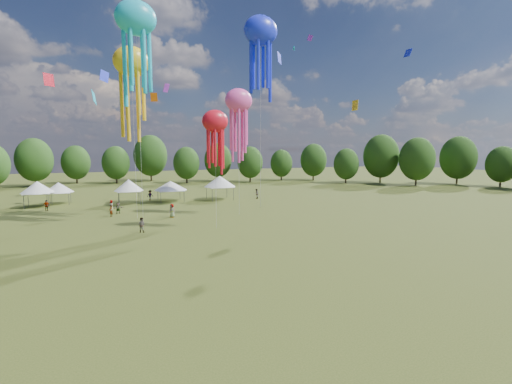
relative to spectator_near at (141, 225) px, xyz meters
name	(u,v)px	position (x,y,z in m)	size (l,w,h in m)	color
spectator_near	(141,225)	(0.00, 0.00, 0.00)	(0.82, 0.64, 1.68)	gray
spectators_far	(155,202)	(3.49, 17.75, 0.04)	(35.44, 19.27, 1.86)	gray
festival_tents	(138,185)	(1.42, 23.72, 2.27)	(34.78, 9.97, 4.41)	#47474C
show_kites	(175,64)	(5.43, 7.29, 19.38)	(46.24, 15.71, 29.54)	yellow
treeline	(124,164)	(-0.50, 31.28, 5.70)	(201.57, 95.24, 13.43)	#38281C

